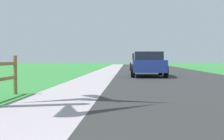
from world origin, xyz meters
The scene contains 6 objects.
ground_plane centered at (0.00, 25.00, 0.00)m, with size 120.00×120.00×0.00m, color #318039.
road_asphalt centered at (3.50, 27.00, 0.00)m, with size 7.00×66.00×0.01m, color #2C2C2C.
curb_concrete centered at (-3.00, 27.00, 0.00)m, with size 6.00×66.00×0.01m, color #A5999F.
grass_verge centered at (-4.50, 27.00, 0.01)m, with size 5.00×66.00×0.00m, color #318039.
parked_suv_blue centered at (1.99, 18.96, 0.76)m, with size 2.07×4.95×1.46m.
parked_car_white centered at (2.03, 29.35, 0.77)m, with size 2.14×4.82×1.53m.
Camera 1 is at (0.78, -0.16, 1.04)m, focal length 50.72 mm.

